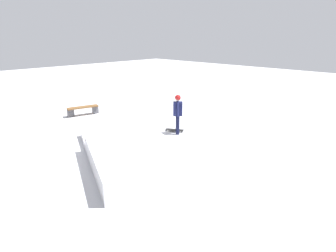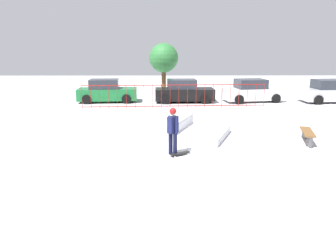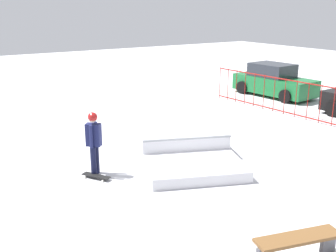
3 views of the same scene
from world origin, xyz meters
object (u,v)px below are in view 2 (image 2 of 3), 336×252
Objects in this scene: parked_car_black at (184,92)px; parked_car_green at (107,92)px; skate_ramp at (157,126)px; distant_tree at (164,58)px; parked_car_silver at (330,92)px; skater at (173,128)px; skateboard at (180,153)px; parked_car_white at (252,91)px; park_bench at (307,134)px.

parked_car_green is at bearing 177.39° from parked_car_black.
parked_car_green reaches higher than skate_ramp.
parked_car_black reaches higher than skate_ramp.
parked_car_black is 4.65m from distant_tree.
skate_ramp is 8.46m from parked_car_black.
parked_car_green is 1.00× the size of parked_car_silver.
skater is 0.42× the size of parked_car_black.
parked_car_green reaches higher than skateboard.
skater reaches higher than parked_car_green.
skateboard is at bearing -51.79° from skate_ramp.
skateboard is 0.19× the size of parked_car_silver.
park_bench is at bearing -101.39° from parked_car_white.
parked_car_black is at bearing 55.30° from skateboard.
skate_ramp is 7.58× the size of skateboard.
distant_tree reaches higher than parked_car_green.
skater is 1.05× the size of park_bench.
parked_car_black is at bearing 174.65° from parked_car_silver.
parked_car_white is at bearing 74.16° from skate_ramp.
skater reaches higher than skateboard.
skater reaches higher than parked_car_white.
skater is at bearing -73.23° from parked_car_green.
distant_tree is at bearing 140.28° from parked_car_white.
park_bench is at bearing -14.32° from skateboard.
skater is at bearing -96.73° from parked_car_black.
distant_tree reaches higher than skate_ramp.
skate_ramp is 1.42× the size of parked_car_silver.
distant_tree is at bearing 38.88° from parked_car_green.
parked_car_black reaches higher than park_bench.
distant_tree is at bearing 61.59° from skateboard.
distant_tree is (-0.42, 15.24, 1.89)m from skater.
skater is 15.37m from distant_tree.
park_bench is 0.39× the size of parked_car_green.
parked_car_black is 10.29m from parked_car_silver.
skate_ramp is at bearing -70.12° from parked_car_green.
parked_car_green is 0.98× the size of parked_car_white.
skate_ramp is 1.42× the size of parked_car_green.
skater is 2.19× the size of skateboard.
distant_tree reaches higher than park_bench.
skate_ramp is 3.35m from skateboard.
skate_ramp is 1.45× the size of distant_tree.
park_bench reaches higher than skateboard.
skate_ramp is at bearing -137.16° from parked_car_white.
parked_car_silver is at bearing -19.00° from distant_tree.
parked_car_silver is (5.41, -0.32, 0.00)m from parked_car_white.
parked_car_black is at bearing 172.31° from parked_car_white.
parked_car_white is 1.05× the size of distant_tree.
parked_car_green reaches higher than park_bench.
parked_car_white reaches higher than park_bench.
skateboard is 0.48× the size of park_bench.
skater is at bearing -88.41° from distant_tree.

